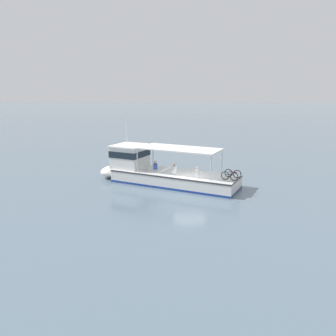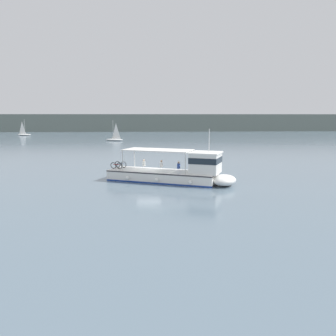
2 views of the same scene
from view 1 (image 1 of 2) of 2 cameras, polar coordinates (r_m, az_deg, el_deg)
ground_plane at (r=26.82m, az=3.81°, el=-3.80°), size 400.00×400.00×0.00m
ferry_main at (r=28.72m, az=-1.81°, el=-0.54°), size 12.88×7.94×5.32m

